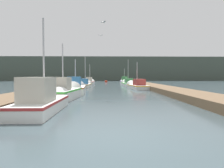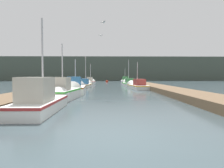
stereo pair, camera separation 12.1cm
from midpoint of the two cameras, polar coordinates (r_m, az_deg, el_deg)
The scene contains 17 objects.
ground_plane at distance 5.38m, azimuth 1.25°, elevation -14.85°, with size 200.00×200.00×0.00m.
dock_left at distance 21.83m, azimuth -15.48°, elevation -1.27°, with size 2.50×40.00×0.47m.
dock_right at distance 21.95m, azimuth 13.83°, elevation -1.24°, with size 2.50×40.00×0.47m.
distant_shore_ridge at distance 70.90m, azimuth -1.25°, elevation 4.19°, with size 120.00×16.00×7.67m.
fishing_boat_0 at distance 9.77m, azimuth -18.79°, elevation -4.31°, with size 1.47×5.33×4.59m.
fishing_boat_1 at distance 14.18m, azimuth -13.82°, elevation -2.22°, with size 2.11×5.00×4.23m.
fishing_boat_2 at distance 18.77m, azimuth -10.53°, elevation -1.14°, with size 2.06×5.37×3.59m.
fishing_boat_3 at distance 24.70m, azimuth 6.82°, elevation -0.48°, with size 2.09×6.25×3.72m.
fishing_boat_4 at distance 28.01m, azimuth -7.71°, elevation -0.15°, with size 1.50×5.72×4.72m.
fishing_boat_5 at distance 32.49m, azimuth 4.38°, elevation 0.22°, with size 1.88×5.65×4.68m.
fishing_boat_6 at distance 36.87m, azimuth -6.40°, elevation 0.54°, with size 1.62×5.33×4.06m.
fishing_boat_7 at distance 40.63m, azimuth 3.43°, elevation 0.80°, with size 1.76×6.28×3.45m.
mooring_piling_0 at distance 35.25m, azimuth -8.41°, elevation 0.65°, with size 0.29×0.29×1.08m.
mooring_piling_1 at distance 36.00m, azimuth -8.03°, elevation 0.75°, with size 0.34×0.34×1.16m.
channel_buoy at distance 48.16m, azimuth -1.78°, elevation 0.70°, with size 0.63×0.63×1.13m.
seagull_lead at distance 22.37m, azimuth -3.46°, elevation 13.70°, with size 0.56×0.30×0.12m.
seagull_1 at distance 15.80m, azimuth -2.71°, elevation 17.21°, with size 0.41×0.52×0.12m.
Camera 1 is at (-0.30, -5.13, 1.59)m, focal length 32.00 mm.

